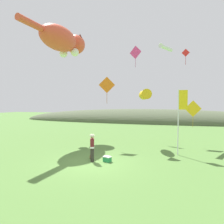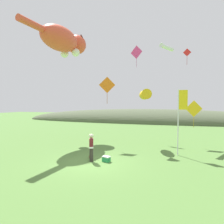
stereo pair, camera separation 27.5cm
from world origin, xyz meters
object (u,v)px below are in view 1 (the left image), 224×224
Objects in this scene: kite_tube_streamer at (166,48)px; kite_diamond_red at (186,53)px; festival_banner_pole at (180,112)px; kite_fish_windsock at (144,95)px; kite_diamond_pink at (135,52)px; kite_giant_cat at (63,41)px; kite_diamond_gold at (193,109)px; kite_spool at (91,157)px; picnic_cooler at (107,159)px; festival_attendant at (92,147)px; kite_diamond_orange at (107,85)px.

kite_diamond_red reaches higher than kite_tube_streamer.
festival_banner_pole is 3.75m from kite_fish_windsock.
kite_fish_windsock is at bearing -70.95° from kite_diamond_pink.
kite_giant_cat reaches higher than kite_diamond_red.
kite_diamond_gold is at bearing -24.67° from kite_tube_streamer.
kite_giant_cat is 3.85× the size of kite_diamond_pink.
kite_spool is at bearing -120.38° from kite_diamond_red.
kite_diamond_red is (5.26, 1.94, 0.04)m from kite_diamond_pink.
picnic_cooler is 6.88m from kite_fish_windsock.
kite_diamond_gold is (5.73, 6.55, 3.09)m from picnic_cooler.
kite_diamond_pink is at bearing 28.97° from kite_giant_cat.
kite_diamond_pink reaches higher than picnic_cooler.
kite_diamond_pink is at bearing 123.74° from festival_banner_pole.
kite_spool is (-0.31, 0.59, -0.82)m from festival_attendant.
kite_fish_windsock is (2.64, 5.32, 3.54)m from festival_attendant.
kite_diamond_orange is 1.31× the size of kite_diamond_red.
kite_giant_cat is at bearing 173.77° from kite_fish_windsock.
festival_banner_pole is at bearing -56.26° from kite_diamond_pink.
kite_diamond_pink reaches higher than kite_tube_streamer.
kite_diamond_pink is at bearing 109.05° from kite_fish_windsock.
kite_tube_streamer is at bearing 155.33° from kite_diamond_gold.
kite_fish_windsock reaches higher than festival_banner_pole.
festival_banner_pole reaches higher than kite_diamond_gold.
festival_banner_pole is 0.53× the size of kite_giant_cat.
festival_attendant is at bearing -148.96° from festival_banner_pole.
kite_diamond_gold is at bearing 41.59° from kite_spool.
picnic_cooler is 0.32× the size of kite_diamond_red.
kite_diamond_gold is (2.37, -1.09, -5.72)m from kite_tube_streamer.
kite_fish_windsock is at bearing 63.64° from festival_attendant.
kite_tube_streamer is 6.84m from kite_diamond_orange.
kite_diamond_pink is at bearing 73.22° from kite_diamond_orange.
festival_attendant is 12.38m from kite_giant_cat.
kite_giant_cat reaches higher than festival_banner_pole.
kite_diamond_pink is (-4.43, 6.64, 6.16)m from festival_banner_pole.
kite_spool is 12.36m from kite_tube_streamer.
kite_tube_streamer is at bearing 57.67° from kite_spool.
kite_diamond_gold reaches higher than kite_spool.
festival_banner_pole is 2.31× the size of kite_tube_streamer.
kite_diamond_orange is at bearing -133.63° from kite_diamond_red.
kite_diamond_pink is 1.01× the size of kite_diamond_orange.
kite_giant_cat is at bearing 132.23° from festival_attendant.
kite_fish_windsock is 1.34× the size of kite_diamond_pink.
festival_banner_pole is at bearing -14.74° from kite_giant_cat.
kite_tube_streamer reaches higher than kite_spool.
kite_tube_streamer is (4.61, 7.28, 8.86)m from kite_spool.
festival_banner_pole is 3.69m from kite_diamond_gold.
festival_banner_pole is (5.48, 3.30, 2.16)m from festival_attendant.
picnic_cooler is at bearing -114.75° from kite_diamond_red.
kite_diamond_red is at bearing 60.77° from kite_fish_windsock.
picnic_cooler is at bearing -113.74° from kite_tube_streamer.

